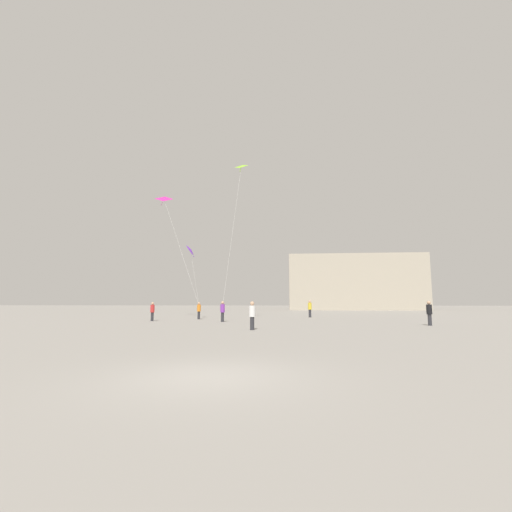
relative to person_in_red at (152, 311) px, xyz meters
The scene contains 11 objects.
ground_plane 24.90m from the person_in_red, 66.58° to the right, with size 300.00×300.00×0.00m, color gray.
person_in_red is the anchor object (origin of this frame).
person_in_orange 4.80m from the person_in_red, 44.69° to the left, with size 0.36×0.36×1.67m.
person_in_black 22.61m from the person_in_red, 11.18° to the right, with size 0.38×0.38×1.76m.
person_in_white 13.46m from the person_in_red, 43.69° to the right, with size 0.38×0.38×1.73m.
person_in_purple 6.51m from the person_in_red, ahead, with size 0.38×0.38×1.75m.
person_in_yellow 16.82m from the person_in_red, 29.96° to the left, with size 0.41×0.41×1.86m.
kite_magenta_delta 13.88m from the person_in_red, 103.15° to the left, with size 5.87×3.85×12.26m.
kite_lime_delta 15.78m from the person_in_red, 16.24° to the left, with size 1.79×3.61×14.00m.
kite_violet_diamond 7.13m from the person_in_red, 51.23° to the left, with size 1.32×1.17×6.05m.
building_left_hall 55.94m from the person_in_red, 61.15° to the left, with size 27.83×17.40×11.38m.
Camera 1 is at (1.70, -8.33, 1.71)m, focal length 24.87 mm.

